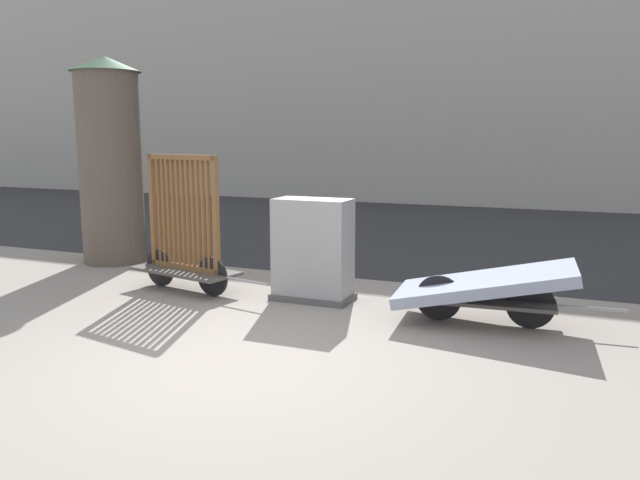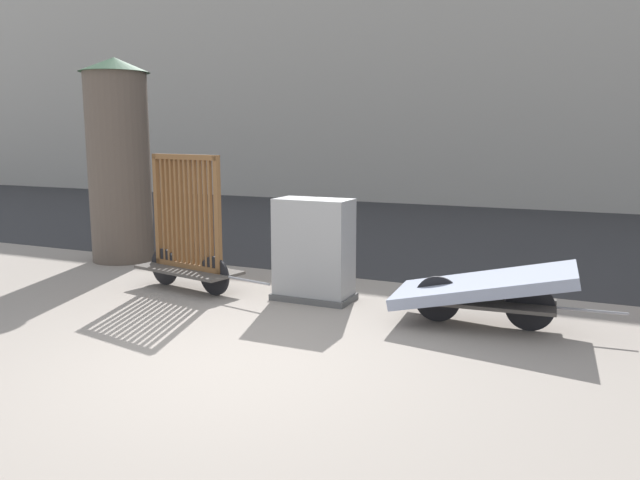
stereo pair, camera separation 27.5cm
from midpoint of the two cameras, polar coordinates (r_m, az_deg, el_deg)
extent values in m
plane|color=gray|center=(5.91, -10.08, -11.45)|extent=(60.00, 60.00, 0.00)
cube|color=#2D2D30|center=(14.15, 9.96, 0.86)|extent=(56.00, 10.29, 0.01)
cube|color=#B2ADA3|center=(21.20, 14.76, 16.46)|extent=(48.00, 4.00, 9.55)
cube|color=#4C4742|center=(8.73, -13.10, -2.75)|extent=(1.64, 0.93, 0.04)
cylinder|color=black|center=(8.38, -10.76, -3.32)|extent=(0.52, 0.14, 0.53)
cylinder|color=black|center=(9.10, -15.25, -2.47)|extent=(0.52, 0.14, 0.53)
cylinder|color=gray|center=(7.96, -7.59, -3.77)|extent=(0.69, 0.17, 0.03)
cube|color=brown|center=(8.71, -13.12, -2.40)|extent=(1.25, 0.32, 0.07)
cube|color=brown|center=(8.54, -13.49, 7.38)|extent=(1.25, 0.32, 0.07)
cube|color=brown|center=(9.04, -15.86, 2.67)|extent=(0.08, 0.08, 1.55)
cube|color=brown|center=(8.17, -10.47, 2.18)|extent=(0.08, 0.08, 1.55)
cube|color=brown|center=(8.94, -15.33, 2.62)|extent=(0.05, 0.06, 1.48)
cube|color=brown|center=(8.87, -14.94, 2.59)|extent=(0.05, 0.06, 1.48)
cube|color=brown|center=(8.80, -14.54, 2.55)|extent=(0.05, 0.06, 1.48)
cube|color=brown|center=(8.73, -14.13, 2.52)|extent=(0.05, 0.06, 1.48)
cube|color=brown|center=(8.66, -13.72, 2.48)|extent=(0.05, 0.06, 1.48)
cube|color=brown|center=(8.60, -13.30, 2.44)|extent=(0.05, 0.06, 1.48)
cube|color=brown|center=(8.53, -12.87, 2.40)|extent=(0.05, 0.06, 1.48)
cube|color=brown|center=(8.46, -12.44, 2.36)|extent=(0.05, 0.06, 1.48)
cube|color=brown|center=(8.39, -12.00, 2.32)|extent=(0.05, 0.06, 1.48)
cube|color=brown|center=(8.33, -11.56, 2.28)|extent=(0.05, 0.06, 1.48)
cube|color=brown|center=(8.26, -11.10, 2.24)|extent=(0.05, 0.06, 1.48)
cube|color=#4C4742|center=(7.22, 13.68, -5.32)|extent=(1.59, 0.75, 0.04)
cylinder|color=black|center=(7.21, 17.66, -5.70)|extent=(0.53, 0.07, 0.53)
cylinder|color=black|center=(7.28, 9.72, -5.23)|extent=(0.53, 0.07, 0.53)
cylinder|color=gray|center=(7.23, 22.60, -5.78)|extent=(0.70, 0.08, 0.03)
cube|color=#8C93A8|center=(7.18, 13.73, -3.90)|extent=(2.02, 1.16, 0.53)
cube|color=#4C4C4C|center=(8.11, -1.62, -5.20)|extent=(1.03, 0.56, 0.08)
cube|color=gray|center=(7.97, -1.65, -0.91)|extent=(0.97, 0.50, 1.31)
cylinder|color=brown|center=(10.96, -19.27, 6.17)|extent=(1.02, 1.02, 3.12)
cone|color=#335138|center=(11.01, -19.77, 14.92)|extent=(1.14, 1.14, 0.24)
camera|label=1|loc=(0.14, -91.03, -0.17)|focal=35.00mm
camera|label=2|loc=(0.14, 88.97, 0.17)|focal=35.00mm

